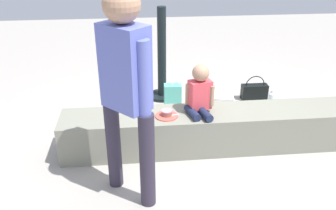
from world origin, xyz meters
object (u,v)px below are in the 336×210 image
Objects in this scene: adult_standing at (126,81)px; cake_box_white at (223,98)px; handbag_brown_canvas at (124,90)px; party_cup_red at (189,114)px; handbag_black_leather at (254,91)px; cake_plate at (167,114)px; water_bottle_near_gift at (271,100)px; child_seated at (200,92)px; gift_bag at (173,97)px.

adult_standing is 5.42× the size of cake_box_white.
handbag_brown_canvas is at bearing 92.59° from adult_standing.
party_cup_red is 1.04m from handbag_black_leather.
handbag_brown_canvas is at bearing 108.49° from cake_plate.
water_bottle_near_gift is at bearing 31.56° from cake_plate.
handbag_black_leather is (-0.12, 0.27, -0.00)m from water_bottle_near_gift.
handbag_black_leather is at bearing 46.75° from adult_standing.
handbag_brown_canvas is (-0.09, 1.91, -0.91)m from adult_standing.
party_cup_red is 0.33× the size of cake_box_white.
gift_bag is (-0.16, 0.86, -0.44)m from child_seated.
gift_bag is 1.12m from handbag_black_leather.
water_bottle_near_gift is 0.70× the size of handbag_brown_canvas.
child_seated is 1.56m from handbag_brown_canvas.
child_seated reaches higher than party_cup_red.
party_cup_red is at bearing -141.83° from cake_box_white.
cake_box_white is 0.93× the size of handbag_black_leather.
handbag_brown_canvas is (-0.77, 1.26, -0.50)m from child_seated.
child_seated is 1.43× the size of handbag_brown_canvas.
cake_plate is 0.60× the size of gift_bag.
party_cup_red is 1.01m from handbag_brown_canvas.
cake_plate is 2.20× the size of party_cup_red.
cake_plate is at bearing 59.22° from adult_standing.
cake_box_white is 0.93× the size of handbag_brown_canvas.
handbag_brown_canvas is at bearing 165.55° from water_bottle_near_gift.
party_cup_red is (0.33, 0.67, -0.37)m from cake_plate.
child_seated is at bearing 10.01° from cake_plate.
water_bottle_near_gift is at bearing -21.47° from cake_box_white.
cake_plate reaches higher than gift_bag.
adult_standing is 2.53m from handbag_black_leather.
party_cup_red is 0.64m from cake_box_white.
gift_bag is 0.32m from party_cup_red.
handbag_black_leather is at bearing 41.67° from cake_plate.
cake_plate reaches higher than water_bottle_near_gift.
child_seated is at bearing -79.34° from gift_bag.
adult_standing is 2.44m from water_bottle_near_gift.
handbag_brown_canvas is at bearing 173.38° from handbag_black_leather.
handbag_black_leather is at bearing 114.12° from water_bottle_near_gift.
child_seated is 1.41m from water_bottle_near_gift.
handbag_black_leather is (1.26, 1.12, -0.31)m from cake_plate.
cake_box_white is at bearing 52.00° from cake_plate.
cake_plate is 0.72× the size of cake_box_white.
child_seated is 0.29× the size of adult_standing.
cake_plate is 0.83m from party_cup_red.
handbag_black_leather is (1.62, 1.72, -0.92)m from adult_standing.
gift_bag is 1.19× the size of cake_box_white.
handbag_black_leather is at bearing -6.62° from handbag_brown_canvas.
child_seated is 1.44× the size of handbag_black_leather.
gift_bag reaches higher than water_bottle_near_gift.
handbag_brown_canvas is (-1.70, 0.20, 0.00)m from handbag_black_leather.
cake_box_white reaches higher than party_cup_red.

